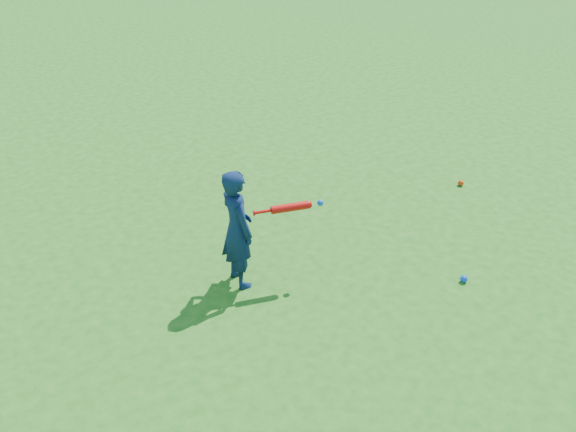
# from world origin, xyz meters

# --- Properties ---
(ground) EXTENTS (80.00, 80.00, 0.00)m
(ground) POSITION_xyz_m (0.00, 0.00, 0.00)
(ground) COLOR #1F6117
(ground) RESTS_ON ground
(child) EXTENTS (0.29, 0.44, 1.21)m
(child) POSITION_xyz_m (0.24, -0.34, 0.61)
(child) COLOR #0E1E42
(child) RESTS_ON ground
(ground_ball_red) EXTENTS (0.07, 0.07, 0.07)m
(ground_ball_red) POSITION_xyz_m (3.55, 0.13, 0.04)
(ground_ball_red) COLOR red
(ground_ball_red) RESTS_ON ground
(ground_ball_blue) EXTENTS (0.07, 0.07, 0.07)m
(ground_ball_blue) POSITION_xyz_m (2.15, -1.43, 0.04)
(ground_ball_blue) COLOR blue
(ground_ball_blue) RESTS_ON ground
(bat_swing) EXTENTS (0.68, 0.20, 0.08)m
(bat_swing) POSITION_xyz_m (0.75, -0.49, 0.77)
(bat_swing) COLOR red
(bat_swing) RESTS_ON ground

